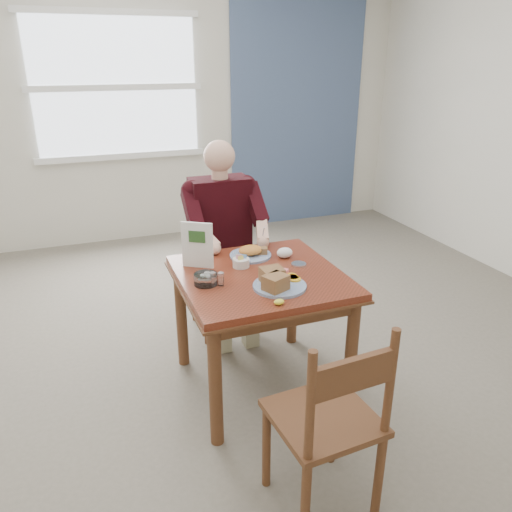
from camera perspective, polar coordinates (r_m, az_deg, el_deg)
name	(u,v)px	position (r m, az deg, el deg)	size (l,w,h in m)	color
floor	(260,383)	(3.20, 0.45, -14.36)	(6.00, 6.00, 0.00)	#645D50
wall_back	(157,107)	(5.51, -11.22, 16.39)	(5.50, 5.50, 0.00)	beige
accent_panel	(298,102)	(5.97, 4.79, 17.12)	(1.60, 0.02, 2.80)	#44587F
lemon_wedge	(279,302)	(2.48, 2.65, -5.27)	(0.05, 0.04, 0.03)	yellow
napkin	(285,253)	(3.04, 3.29, 0.39)	(0.10, 0.08, 0.06)	white
metal_dish	(299,264)	(2.94, 4.91, -0.94)	(0.09, 0.09, 0.01)	silver
window	(116,87)	(5.41, -15.70, 18.06)	(1.72, 0.04, 1.42)	white
table	(260,291)	(2.87, 0.49, -4.04)	(0.92, 0.92, 0.75)	maroon
chair_far	(221,266)	(3.63, -4.04, -1.13)	(0.42, 0.42, 0.95)	brown
chair_near	(329,422)	(2.21, 8.38, -18.25)	(0.45, 0.45, 0.95)	brown
diner	(223,226)	(3.43, -3.75, 3.43)	(0.53, 0.56, 1.39)	tan
near_plate	(277,281)	(2.65, 2.41, -2.91)	(0.35, 0.35, 0.10)	white
far_plate	(251,252)	(3.05, -0.54, 0.41)	(0.33, 0.33, 0.07)	white
caddy	(241,262)	(2.90, -1.72, -0.75)	(0.13, 0.13, 0.07)	white
shakers	(217,279)	(2.67, -4.49, -2.63)	(0.08, 0.06, 0.07)	white
creamer	(206,279)	(2.70, -5.77, -2.62)	(0.17, 0.17, 0.06)	white
menu	(197,245)	(2.88, -6.73, 1.28)	(0.16, 0.11, 0.27)	white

